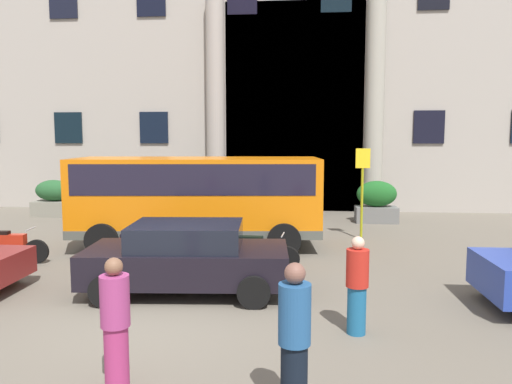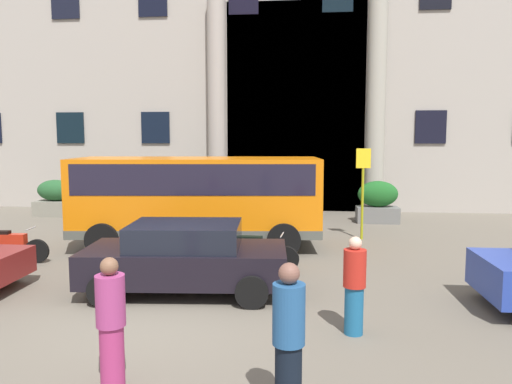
{
  "view_description": "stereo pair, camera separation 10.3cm",
  "coord_description": "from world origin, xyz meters",
  "px_view_note": "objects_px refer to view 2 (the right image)",
  "views": [
    {
      "loc": [
        2.52,
        -8.13,
        3.11
      ],
      "look_at": [
        1.29,
        5.34,
        1.64
      ],
      "focal_mm": 34.22,
      "sensor_mm": 36.0,
      "label": 1
    },
    {
      "loc": [
        2.63,
        -8.12,
        3.11
      ],
      "look_at": [
        1.29,
        5.34,
        1.64
      ],
      "focal_mm": 34.22,
      "sensor_mm": 36.0,
      "label": 2
    }
  ],
  "objects_px": {
    "hedge_planter_entrance_left": "(378,202)",
    "pedestrian_woman_dark_dress": "(111,324)",
    "orange_minibus": "(198,194)",
    "bus_stop_sign": "(363,184)",
    "pedestrian_woman_with_bag": "(354,286)",
    "scooter_by_planter": "(137,248)",
    "hedge_planter_east": "(56,198)",
    "motorcycle_far_end": "(5,245)",
    "pedestrian_man_crossing": "(289,341)",
    "hedge_planter_west": "(201,198)",
    "parked_sedan_far": "(186,257)",
    "motorcycle_near_kerb": "(257,252)"
  },
  "relations": [
    {
      "from": "parked_sedan_far",
      "to": "motorcycle_near_kerb",
      "type": "distance_m",
      "value": 2.23
    },
    {
      "from": "pedestrian_woman_dark_dress",
      "to": "parked_sedan_far",
      "type": "bearing_deg",
      "value": 22.96
    },
    {
      "from": "bus_stop_sign",
      "to": "pedestrian_woman_with_bag",
      "type": "height_order",
      "value": "bus_stop_sign"
    },
    {
      "from": "hedge_planter_entrance_left",
      "to": "hedge_planter_east",
      "type": "distance_m",
      "value": 12.82
    },
    {
      "from": "hedge_planter_east",
      "to": "parked_sedan_far",
      "type": "relative_size",
      "value": 0.37
    },
    {
      "from": "hedge_planter_west",
      "to": "hedge_planter_entrance_left",
      "type": "relative_size",
      "value": 1.03
    },
    {
      "from": "orange_minibus",
      "to": "motorcycle_far_end",
      "type": "height_order",
      "value": "orange_minibus"
    },
    {
      "from": "scooter_by_planter",
      "to": "motorcycle_far_end",
      "type": "bearing_deg",
      "value": 165.52
    },
    {
      "from": "bus_stop_sign",
      "to": "hedge_planter_east",
      "type": "distance_m",
      "value": 12.45
    },
    {
      "from": "motorcycle_near_kerb",
      "to": "parked_sedan_far",
      "type": "bearing_deg",
      "value": -120.94
    },
    {
      "from": "hedge_planter_entrance_left",
      "to": "pedestrian_woman_dark_dress",
      "type": "bearing_deg",
      "value": -111.63
    },
    {
      "from": "hedge_planter_west",
      "to": "scooter_by_planter",
      "type": "relative_size",
      "value": 0.81
    },
    {
      "from": "hedge_planter_entrance_left",
      "to": "pedestrian_woman_dark_dress",
      "type": "height_order",
      "value": "pedestrian_woman_dark_dress"
    },
    {
      "from": "motorcycle_far_end",
      "to": "motorcycle_near_kerb",
      "type": "xyz_separation_m",
      "value": [
        6.37,
        -0.07,
        -0.01
      ]
    },
    {
      "from": "parked_sedan_far",
      "to": "pedestrian_woman_dark_dress",
      "type": "bearing_deg",
      "value": -93.61
    },
    {
      "from": "pedestrian_woman_with_bag",
      "to": "scooter_by_planter",
      "type": "bearing_deg",
      "value": 115.86
    },
    {
      "from": "hedge_planter_entrance_left",
      "to": "motorcycle_near_kerb",
      "type": "relative_size",
      "value": 0.81
    },
    {
      "from": "hedge_planter_west",
      "to": "parked_sedan_far",
      "type": "bearing_deg",
      "value": -79.78
    },
    {
      "from": "motorcycle_far_end",
      "to": "pedestrian_woman_with_bag",
      "type": "xyz_separation_m",
      "value": [
        8.28,
        -3.7,
        0.33
      ]
    },
    {
      "from": "scooter_by_planter",
      "to": "pedestrian_woman_with_bag",
      "type": "xyz_separation_m",
      "value": [
        4.86,
        -3.68,
        0.34
      ]
    },
    {
      "from": "orange_minibus",
      "to": "pedestrian_woman_with_bag",
      "type": "bearing_deg",
      "value": -62.83
    },
    {
      "from": "motorcycle_near_kerb",
      "to": "pedestrian_woman_dark_dress",
      "type": "xyz_separation_m",
      "value": [
        -1.25,
        -5.7,
        0.39
      ]
    },
    {
      "from": "hedge_planter_west",
      "to": "motorcycle_far_end",
      "type": "height_order",
      "value": "hedge_planter_west"
    },
    {
      "from": "orange_minibus",
      "to": "hedge_planter_entrance_left",
      "type": "relative_size",
      "value": 4.53
    },
    {
      "from": "hedge_planter_east",
      "to": "motorcycle_far_end",
      "type": "distance_m",
      "value": 7.9
    },
    {
      "from": "orange_minibus",
      "to": "parked_sedan_far",
      "type": "distance_m",
      "value": 4.28
    },
    {
      "from": "orange_minibus",
      "to": "hedge_planter_entrance_left",
      "type": "bearing_deg",
      "value": 34.25
    },
    {
      "from": "hedge_planter_entrance_left",
      "to": "motorcycle_far_end",
      "type": "xyz_separation_m",
      "value": [
        -10.21,
        -7.06,
        -0.29
      ]
    },
    {
      "from": "pedestrian_woman_dark_dress",
      "to": "pedestrian_man_crossing",
      "type": "relative_size",
      "value": 0.94
    },
    {
      "from": "pedestrian_woman_dark_dress",
      "to": "pedestrian_man_crossing",
      "type": "distance_m",
      "value": 2.24
    },
    {
      "from": "orange_minibus",
      "to": "motorcycle_near_kerb",
      "type": "bearing_deg",
      "value": -56.09
    },
    {
      "from": "hedge_planter_west",
      "to": "scooter_by_planter",
      "type": "distance_m",
      "value": 7.59
    },
    {
      "from": "motorcycle_far_end",
      "to": "pedestrian_man_crossing",
      "type": "height_order",
      "value": "pedestrian_man_crossing"
    },
    {
      "from": "bus_stop_sign",
      "to": "parked_sedan_far",
      "type": "distance_m",
      "value": 7.15
    },
    {
      "from": "orange_minibus",
      "to": "bus_stop_sign",
      "type": "height_order",
      "value": "bus_stop_sign"
    },
    {
      "from": "orange_minibus",
      "to": "scooter_by_planter",
      "type": "bearing_deg",
      "value": -119.71
    },
    {
      "from": "pedestrian_woman_dark_dress",
      "to": "motorcycle_far_end",
      "type": "bearing_deg",
      "value": 64.21
    },
    {
      "from": "orange_minibus",
      "to": "pedestrian_woman_with_bag",
      "type": "relative_size",
      "value": 4.45
    },
    {
      "from": "hedge_planter_west",
      "to": "bus_stop_sign",
      "type": "bearing_deg",
      "value": -32.33
    },
    {
      "from": "parked_sedan_far",
      "to": "motorcycle_far_end",
      "type": "height_order",
      "value": "parked_sedan_far"
    },
    {
      "from": "motorcycle_near_kerb",
      "to": "hedge_planter_entrance_left",
      "type": "bearing_deg",
      "value": 65.92
    },
    {
      "from": "hedge_planter_east",
      "to": "orange_minibus",
      "type": "bearing_deg",
      "value": -36.28
    },
    {
      "from": "motorcycle_far_end",
      "to": "motorcycle_near_kerb",
      "type": "relative_size",
      "value": 1.08
    },
    {
      "from": "bus_stop_sign",
      "to": "scooter_by_planter",
      "type": "relative_size",
      "value": 1.42
    },
    {
      "from": "hedge_planter_entrance_left",
      "to": "orange_minibus",
      "type": "bearing_deg",
      "value": -140.25
    },
    {
      "from": "hedge_planter_east",
      "to": "motorcycle_far_end",
      "type": "bearing_deg",
      "value": -70.72
    },
    {
      "from": "orange_minibus",
      "to": "pedestrian_woman_with_bag",
      "type": "distance_m",
      "value": 7.14
    },
    {
      "from": "bus_stop_sign",
      "to": "parked_sedan_far",
      "type": "relative_size",
      "value": 0.68
    },
    {
      "from": "hedge_planter_east",
      "to": "pedestrian_woman_dark_dress",
      "type": "distance_m",
      "value": 15.31
    },
    {
      "from": "bus_stop_sign",
      "to": "pedestrian_man_crossing",
      "type": "xyz_separation_m",
      "value": [
        -1.95,
        -10.05,
        -0.83
      ]
    }
  ]
}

